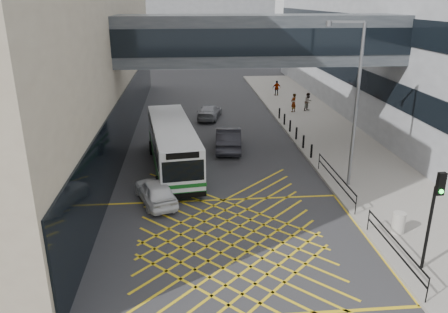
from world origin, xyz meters
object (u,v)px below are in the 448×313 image
object	(u,v)px
pedestrian_b	(308,102)
car_silver	(210,111)
litter_bin	(398,223)
street_lamp	(353,96)
pedestrian_c	(277,88)
bus	(173,144)
traffic_light	(434,208)
pedestrian_a	(293,103)
car_white	(155,191)
car_dark	(229,138)

from	to	relation	value
pedestrian_b	car_silver	bearing A→B (deg)	151.84
litter_bin	car_silver	bearing A→B (deg)	108.80
car_silver	street_lamp	bearing A→B (deg)	126.53
pedestrian_c	car_silver	bearing A→B (deg)	44.58
bus	traffic_light	size ratio (longest dim) A/B	2.58
bus	pedestrian_a	bearing A→B (deg)	42.88
car_white	car_silver	bearing A→B (deg)	-122.05
car_white	car_silver	distance (m)	16.98
traffic_light	pedestrian_a	bearing A→B (deg)	84.43
street_lamp	pedestrian_c	world-z (taller)	street_lamp
car_dark	pedestrian_a	world-z (taller)	pedestrian_a
litter_bin	pedestrian_c	bearing A→B (deg)	88.90
bus	litter_bin	bearing A→B (deg)	-49.76
pedestrian_a	litter_bin	bearing A→B (deg)	49.52
bus	pedestrian_c	bearing A→B (deg)	54.80
street_lamp	pedestrian_b	bearing A→B (deg)	94.40
car_dark	pedestrian_a	size ratio (longest dim) A/B	3.02
car_dark	car_silver	size ratio (longest dim) A/B	1.22
pedestrian_b	pedestrian_c	distance (m)	7.04
car_white	traffic_light	xyz separation A→B (m)	(10.57, -7.12, 2.14)
car_dark	litter_bin	xyz separation A→B (m)	(6.28, -12.50, -0.15)
car_white	pedestrian_c	xyz separation A→B (m)	(11.43, 24.90, 0.30)
bus	pedestrian_a	world-z (taller)	bus
pedestrian_b	litter_bin	bearing A→B (deg)	-132.54
bus	litter_bin	distance (m)	13.68
car_silver	car_white	bearing A→B (deg)	90.46
pedestrian_c	car_dark	bearing A→B (deg)	64.99
car_white	pedestrian_b	world-z (taller)	pedestrian_b
street_lamp	bus	bearing A→B (deg)	171.55
car_dark	pedestrian_a	distance (m)	11.75
car_silver	pedestrian_c	size ratio (longest dim) A/B	2.61
pedestrian_c	car_white	bearing A→B (deg)	62.57
street_lamp	litter_bin	world-z (taller)	street_lamp
car_white	car_dark	world-z (taller)	car_dark
car_silver	pedestrian_b	distance (m)	9.33
bus	pedestrian_c	world-z (taller)	bus
car_dark	traffic_light	bearing A→B (deg)	117.03
pedestrian_b	street_lamp	bearing A→B (deg)	-135.75
pedestrian_a	car_dark	bearing A→B (deg)	15.14
car_dark	pedestrian_b	size ratio (longest dim) A/B	3.08
car_silver	litter_bin	world-z (taller)	car_silver
pedestrian_a	pedestrian_b	world-z (taller)	pedestrian_a
traffic_light	pedestrian_c	size ratio (longest dim) A/B	2.55
street_lamp	litter_bin	xyz separation A→B (m)	(0.45, -5.46, -4.51)
pedestrian_b	pedestrian_c	world-z (taller)	pedestrian_b
pedestrian_a	bus	bearing A→B (deg)	11.25
street_lamp	pedestrian_b	xyz separation A→B (m)	(2.54, 16.92, -4.16)
pedestrian_b	pedestrian_c	bearing A→B (deg)	65.29
car_white	traffic_light	world-z (taller)	traffic_light
car_white	traffic_light	size ratio (longest dim) A/B	1.01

